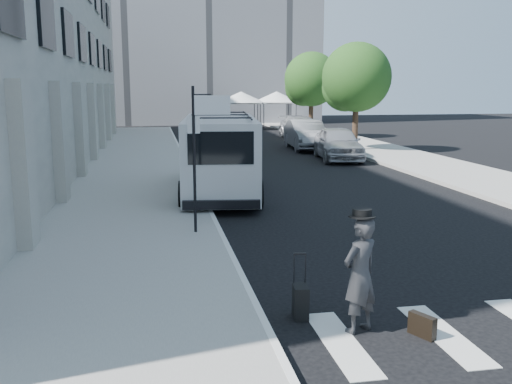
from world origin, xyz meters
name	(u,v)px	position (x,y,z in m)	size (l,w,h in m)	color
ground	(340,273)	(0.00, 0.00, 0.00)	(120.00, 120.00, 0.00)	black
sidewalk_left	(138,166)	(-4.25, 16.00, 0.07)	(4.50, 48.00, 0.15)	gray
sidewalk_right	(378,150)	(9.00, 20.00, 0.07)	(4.00, 56.00, 0.15)	gray
sign_pole	(204,129)	(-2.36, 3.20, 2.65)	(1.03, 0.07, 3.50)	black
tree_near	(354,80)	(7.50, 20.15, 3.97)	(3.80, 3.83, 6.03)	black
tree_far	(309,81)	(7.50, 29.15, 3.97)	(3.80, 3.83, 6.03)	black
tent_left	(241,97)	(4.00, 38.00, 2.71)	(4.00, 4.00, 3.20)	black
tent_right	(277,97)	(7.20, 38.50, 2.71)	(4.00, 4.00, 3.20)	black
businessman	(360,275)	(-0.61, -2.65, 0.89)	(0.65, 0.42, 1.77)	#343437
briefcase	(422,326)	(0.25, -3.00, 0.17)	(0.12, 0.44, 0.34)	black
suitcase	(301,301)	(-1.34, -2.00, 0.27)	(0.27, 0.39, 1.02)	black
cargo_van	(220,156)	(-1.33, 8.65, 1.34)	(3.07, 7.22, 2.61)	silver
parked_car_a	(338,143)	(5.59, 16.91, 0.84)	(1.98, 4.92, 1.68)	#93969B
parked_car_b	(306,135)	(5.31, 21.91, 0.86)	(1.82, 5.21, 1.72)	slate
parked_car_c	(301,128)	(6.80, 28.57, 0.78)	(2.20, 5.40, 1.57)	#A6A9AE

